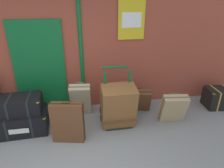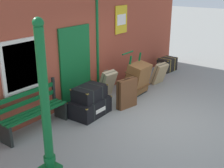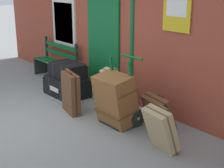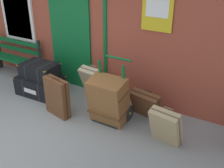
# 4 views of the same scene
# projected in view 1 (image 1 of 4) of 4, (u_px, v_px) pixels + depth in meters

# --- Properties ---
(brick_facade) EXTENTS (10.40, 0.35, 3.20)m
(brick_facade) POSITION_uv_depth(u_px,v_px,m) (55.00, 42.00, 4.39)
(brick_facade) COLOR #9E422D
(brick_facade) RESTS_ON ground
(steamer_trunk_base) EXTENTS (1.04, 0.69, 0.43)m
(steamer_trunk_base) POSITION_uv_depth(u_px,v_px,m) (22.00, 121.00, 3.98)
(steamer_trunk_base) COLOR black
(steamer_trunk_base) RESTS_ON ground
(steamer_trunk_middle) EXTENTS (0.83, 0.58, 0.33)m
(steamer_trunk_middle) POSITION_uv_depth(u_px,v_px,m) (20.00, 105.00, 3.85)
(steamer_trunk_middle) COLOR black
(steamer_trunk_middle) RESTS_ON steamer_trunk_base
(porters_trolley) EXTENTS (0.71, 0.56, 1.21)m
(porters_trolley) POSITION_uv_depth(u_px,v_px,m) (116.00, 110.00, 4.26)
(porters_trolley) COLOR black
(porters_trolley) RESTS_ON ground
(large_brown_trunk) EXTENTS (0.70, 0.58, 0.94)m
(large_brown_trunk) POSITION_uv_depth(u_px,v_px,m) (118.00, 106.00, 4.02)
(large_brown_trunk) COLOR brown
(large_brown_trunk) RESTS_ON ground
(suitcase_umber) EXTENTS (0.56, 0.46, 0.69)m
(suitcase_umber) POSITION_uv_depth(u_px,v_px,m) (173.00, 108.00, 4.18)
(suitcase_umber) COLOR tan
(suitcase_umber) RESTS_ON ground
(suitcase_olive) EXTENTS (0.61, 0.30, 0.82)m
(suitcase_olive) POSITION_uv_depth(u_px,v_px,m) (68.00, 123.00, 3.63)
(suitcase_olive) COLOR brown
(suitcase_olive) RESTS_ON ground
(suitcase_beige) EXTENTS (0.67, 0.47, 0.58)m
(suitcase_beige) POSITION_uv_depth(u_px,v_px,m) (137.00, 100.00, 4.64)
(suitcase_beige) COLOR brown
(suitcase_beige) RESTS_ON ground
(suitcase_charcoal) EXTENTS (0.50, 0.50, 0.80)m
(suitcase_charcoal) POSITION_uv_depth(u_px,v_px,m) (81.00, 99.00, 4.45)
(suitcase_charcoal) COLOR tan
(suitcase_charcoal) RESTS_ON ground
(corner_trunk) EXTENTS (0.73, 0.55, 0.49)m
(corner_trunk) POSITION_uv_depth(u_px,v_px,m) (219.00, 98.00, 4.86)
(corner_trunk) COLOR black
(corner_trunk) RESTS_ON ground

